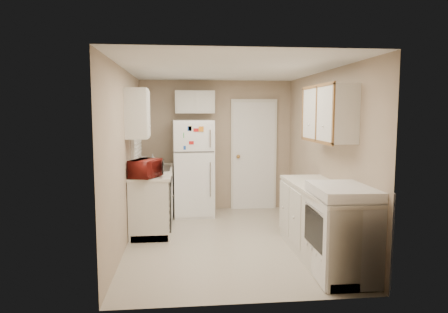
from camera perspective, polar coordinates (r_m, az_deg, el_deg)
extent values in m
plane|color=beige|center=(5.81, 0.51, -11.89)|extent=(3.80, 3.80, 0.00)
plane|color=white|center=(5.55, 0.54, 12.35)|extent=(3.80, 3.80, 0.00)
plane|color=tan|center=(5.58, -13.92, -0.22)|extent=(3.80, 3.80, 0.00)
plane|color=tan|center=(5.88, 14.22, 0.10)|extent=(3.80, 3.80, 0.00)
plane|color=tan|center=(7.44, -1.09, 1.57)|extent=(2.80, 2.80, 0.00)
plane|color=tan|center=(3.69, 3.78, -3.33)|extent=(2.80, 2.80, 0.00)
cube|color=silver|center=(6.55, -10.03, -5.82)|extent=(0.60, 1.80, 0.90)
cube|color=black|center=(5.94, -7.65, -6.64)|extent=(0.03, 0.58, 0.72)
cube|color=gray|center=(6.63, -10.00, -2.08)|extent=(0.54, 0.74, 0.16)
imported|color=maroon|center=(5.74, -11.17, -1.48)|extent=(0.53, 0.41, 0.31)
imported|color=white|center=(7.07, -10.16, -0.40)|extent=(0.10, 0.11, 0.20)
cube|color=silver|center=(6.58, -12.39, 4.29)|extent=(0.10, 0.98, 1.08)
cube|color=silver|center=(5.74, -12.28, 6.01)|extent=(0.30, 0.45, 0.70)
cube|color=white|center=(7.06, -4.42, -1.64)|extent=(0.72, 0.71, 1.68)
cube|color=silver|center=(7.24, -4.19, 7.76)|extent=(0.70, 0.30, 0.40)
cube|color=white|center=(7.51, 4.27, 0.22)|extent=(0.86, 0.06, 2.08)
cube|color=silver|center=(5.17, 13.89, -9.19)|extent=(0.60, 2.00, 0.90)
cube|color=white|center=(4.67, 16.87, -10.16)|extent=(0.72, 0.87, 1.03)
cube|color=silver|center=(5.32, 14.72, 5.93)|extent=(0.30, 1.20, 0.70)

